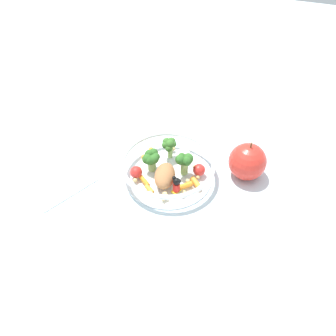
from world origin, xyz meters
TOP-DOWN VIEW (x-y plane):
  - ground_plane at (0.00, 0.00)m, footprint 2.40×2.40m
  - food_container at (0.02, -0.01)m, footprint 0.20×0.20m
  - loose_apple at (0.07, -0.17)m, footprint 0.08×0.08m
  - folded_napkin at (-0.08, 0.21)m, footprint 0.17×0.17m

SIDE VIEW (x-z plane):
  - ground_plane at x=0.00m, z-range 0.00..0.00m
  - folded_napkin at x=-0.08m, z-range 0.00..0.01m
  - food_container at x=0.02m, z-range 0.00..0.06m
  - loose_apple at x=0.07m, z-range -0.01..0.09m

